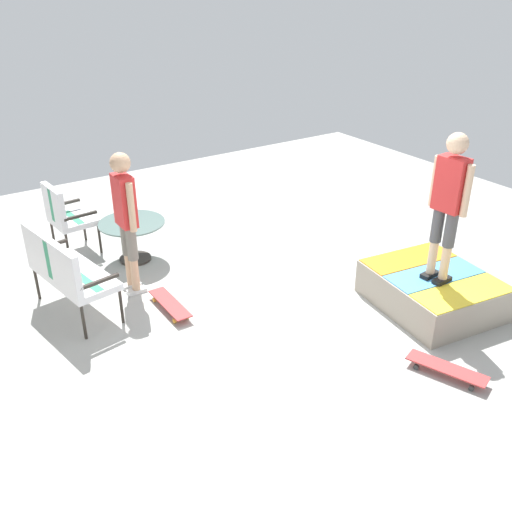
# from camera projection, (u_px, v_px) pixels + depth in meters

# --- Properties ---
(ground_plane) EXTENTS (12.00, 12.00, 0.10)m
(ground_plane) POSITION_uv_depth(u_px,v_px,m) (288.00, 319.00, 6.75)
(ground_plane) COLOR #A8A8A3
(skate_ramp) EXTENTS (1.62, 1.95, 0.44)m
(skate_ramp) POSITION_uv_depth(u_px,v_px,m) (434.00, 289.00, 6.84)
(skate_ramp) COLOR gray
(skate_ramp) RESTS_ON ground_plane
(patio_bench) EXTENTS (1.32, 0.75, 1.02)m
(patio_bench) POSITION_uv_depth(u_px,v_px,m) (64.00, 268.00, 6.49)
(patio_bench) COLOR #2D2823
(patio_bench) RESTS_ON ground_plane
(patio_chair_near_house) EXTENTS (0.66, 0.60, 1.02)m
(patio_chair_near_house) POSITION_uv_depth(u_px,v_px,m) (64.00, 213.00, 7.92)
(patio_chair_near_house) COLOR #2D2823
(patio_chair_near_house) RESTS_ON ground_plane
(patio_table) EXTENTS (0.90, 0.90, 0.57)m
(patio_table) POSITION_uv_depth(u_px,v_px,m) (133.00, 233.00, 7.83)
(patio_table) COLOR #2D2823
(patio_table) RESTS_ON ground_plane
(person_watching) EXTENTS (0.48, 0.24, 1.79)m
(person_watching) POSITION_uv_depth(u_px,v_px,m) (126.00, 213.00, 6.78)
(person_watching) COLOR silver
(person_watching) RESTS_ON ground_plane
(person_skater) EXTENTS (0.48, 0.26, 1.72)m
(person_skater) POSITION_uv_depth(u_px,v_px,m) (449.00, 198.00, 6.16)
(person_skater) COLOR black
(person_skater) RESTS_ON skate_ramp
(skateboard_by_bench) EXTENTS (0.80, 0.20, 0.10)m
(skateboard_by_bench) POSITION_uv_depth(u_px,v_px,m) (170.00, 304.00, 6.80)
(skateboard_by_bench) COLOR #B23838
(skateboard_by_bench) RESTS_ON ground_plane
(skateboard_spare) EXTENTS (0.82, 0.46, 0.10)m
(skateboard_spare) POSITION_uv_depth(u_px,v_px,m) (447.00, 369.00, 5.71)
(skateboard_spare) COLOR #B23838
(skateboard_spare) RESTS_ON ground_plane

